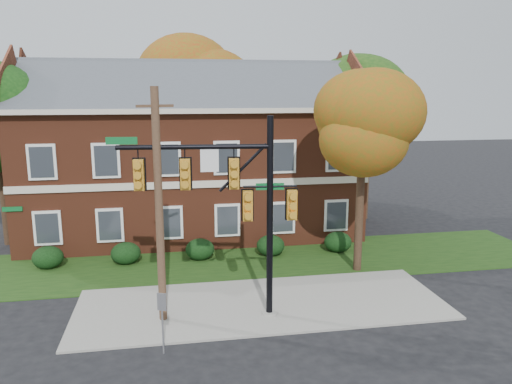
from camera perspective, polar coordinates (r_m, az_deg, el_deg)
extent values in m
plane|color=black|center=(18.72, 1.26, -14.04)|extent=(120.00, 120.00, 0.00)
cube|color=gray|center=(19.60, 0.68, -12.70)|extent=(14.00, 5.00, 0.08)
cube|color=#193811|center=(24.19, -1.52, -7.96)|extent=(30.00, 6.00, 0.04)
cube|color=brown|center=(28.96, -7.22, 2.31)|extent=(18.00, 8.00, 7.00)
cube|color=beige|center=(28.62, -7.40, 9.48)|extent=(18.80, 8.80, 0.24)
cube|color=beige|center=(25.00, -6.76, 0.87)|extent=(18.00, 0.12, 0.35)
ellipsoid|color=black|center=(25.12, -22.69, -6.92)|extent=(1.40, 1.26, 1.05)
ellipsoid|color=black|center=(24.56, -14.66, -6.79)|extent=(1.40, 1.26, 1.05)
ellipsoid|color=black|center=(24.50, -6.43, -6.53)|extent=(1.40, 1.26, 1.05)
ellipsoid|color=black|center=(24.93, 1.67, -6.14)|extent=(1.40, 1.26, 1.05)
ellipsoid|color=black|center=(25.83, 9.34, -5.66)|extent=(1.40, 1.26, 1.05)
cylinder|color=black|center=(22.78, 11.75, -1.93)|extent=(0.36, 0.36, 5.76)
ellipsoid|color=#AE410E|center=(22.24, 12.13, 7.13)|extent=(4.25, 4.25, 3.60)
ellipsoid|color=#AE410E|center=(22.11, 14.08, 8.58)|extent=(3.50, 3.50, 3.00)
cylinder|color=black|center=(29.37, -26.96, 0.04)|extent=(0.36, 0.36, 5.76)
ellipsoid|color=#0F370F|center=(28.28, -26.53, 8.29)|extent=(4.20, 4.20, 3.60)
cylinder|color=black|center=(32.35, 12.56, 3.12)|extent=(0.36, 0.36, 7.04)
ellipsoid|color=#123C10|center=(32.03, 12.91, 10.92)|extent=(5.95, 5.95, 5.04)
ellipsoid|color=#123C10|center=(31.90, 14.81, 11.91)|extent=(4.90, 4.90, 4.20)
cylinder|color=black|center=(36.89, -6.30, 4.82)|extent=(0.36, 0.36, 7.68)
ellipsoid|color=#B0290F|center=(36.65, -6.46, 12.29)|extent=(6.46, 6.46, 5.47)
ellipsoid|color=#B0290F|center=(36.17, -4.88, 13.29)|extent=(5.32, 5.32, 4.56)
cylinder|color=gray|center=(18.75, 1.53, -13.73)|extent=(0.58, 0.58, 0.17)
cylinder|color=black|center=(17.53, 1.59, -3.19)|extent=(0.25, 0.25, 7.25)
cylinder|color=black|center=(16.97, -7.12, 5.13)|extent=(5.17, 0.63, 0.17)
cylinder|color=black|center=(17.27, 1.61, 0.63)|extent=(1.86, 0.25, 0.08)
cube|color=#C0811E|center=(17.27, -13.23, 1.90)|extent=(0.48, 0.35, 1.20)
cube|color=#C0811E|center=(17.11, -8.08, 2.01)|extent=(0.48, 0.35, 1.20)
cube|color=#C0811E|center=(17.10, -2.52, 2.10)|extent=(0.48, 0.35, 1.20)
cube|color=silver|center=(17.02, -5.33, 3.60)|extent=(0.62, 0.10, 0.78)
cube|color=#0C5C26|center=(17.21, -15.12, 5.67)|extent=(1.04, 0.13, 0.25)
cube|color=#C0811E|center=(17.34, -0.95, -1.59)|extent=(0.48, 0.35, 1.20)
cube|color=#C0811E|center=(17.51, 4.13, -1.49)|extent=(0.48, 0.35, 1.20)
cube|color=#0C5C26|center=(17.27, 1.61, 0.63)|extent=(0.98, 0.13, 0.24)
cylinder|color=#483121|center=(17.34, -11.02, -1.91)|extent=(0.36, 0.36, 8.22)
cube|color=#483121|center=(16.90, -11.47, 9.62)|extent=(1.22, 0.58, 0.09)
cylinder|color=slate|center=(16.20, -10.63, -14.59)|extent=(0.07, 0.07, 1.99)
cube|color=slate|center=(15.90, -10.73, -12.24)|extent=(0.28, 0.14, 0.56)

